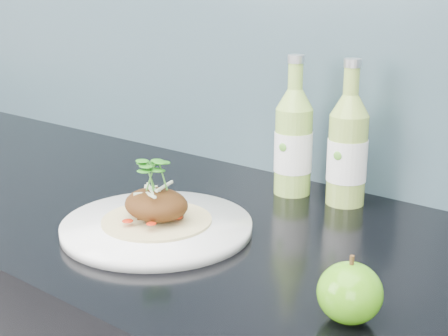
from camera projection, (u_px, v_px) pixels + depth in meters
The scene contains 5 objects.
dinner_plate at pixel (157, 226), 0.93m from camera, with size 0.33×0.33×0.02m.
pork_taco at pixel (156, 203), 0.92m from camera, with size 0.16×0.16×0.10m.
green_apple at pixel (350, 293), 0.67m from camera, with size 0.08×0.08×0.08m.
cider_bottle_left at pixel (293, 142), 1.07m from camera, with size 0.08×0.08×0.24m.
cider_bottle_right at pixel (347, 150), 1.02m from camera, with size 0.09×0.09×0.24m.
Camera 1 is at (0.50, 1.01, 1.26)m, focal length 50.00 mm.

